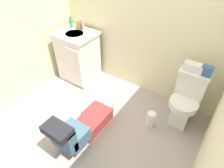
# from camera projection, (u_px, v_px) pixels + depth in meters

# --- Properties ---
(ground_plane) EXTENTS (3.04, 3.02, 0.04)m
(ground_plane) POSITION_uv_depth(u_px,v_px,m) (96.00, 124.00, 2.64)
(ground_plane) COLOR #A5948A
(wall_back) EXTENTS (2.70, 0.08, 2.40)m
(wall_back) POSITION_uv_depth(u_px,v_px,m) (140.00, 12.00, 2.54)
(wall_back) COLOR beige
(wall_back) RESTS_ON ground_plane
(wall_left) EXTENTS (0.08, 2.02, 2.40)m
(wall_left) POSITION_uv_depth(u_px,v_px,m) (9.00, 16.00, 2.43)
(wall_left) COLOR beige
(wall_left) RESTS_ON ground_plane
(toilet) EXTENTS (0.36, 0.46, 0.75)m
(toilet) POSITION_uv_depth(u_px,v_px,m) (186.00, 100.00, 2.45)
(toilet) COLOR silver
(toilet) RESTS_ON ground_plane
(vanity_cabinet) EXTENTS (0.60, 0.53, 0.82)m
(vanity_cabinet) POSITION_uv_depth(u_px,v_px,m) (78.00, 56.00, 3.18)
(vanity_cabinet) COLOR silver
(vanity_cabinet) RESTS_ON ground_plane
(faucet) EXTENTS (0.02, 0.02, 0.10)m
(faucet) POSITION_uv_depth(u_px,v_px,m) (81.00, 27.00, 2.99)
(faucet) COLOR silver
(faucet) RESTS_ON vanity_cabinet
(person_plumber) EXTENTS (0.39, 1.06, 0.52)m
(person_plumber) POSITION_uv_depth(u_px,v_px,m) (83.00, 125.00, 2.38)
(person_plumber) COLOR maroon
(person_plumber) RESTS_ON ground_plane
(tissue_box) EXTENTS (0.22, 0.11, 0.10)m
(tissue_box) POSITION_uv_depth(u_px,v_px,m) (193.00, 67.00, 2.25)
(tissue_box) COLOR silver
(tissue_box) RESTS_ON toilet
(toiletry_bag) EXTENTS (0.12, 0.09, 0.11)m
(toiletry_bag) POSITION_uv_depth(u_px,v_px,m) (207.00, 71.00, 2.18)
(toiletry_bag) COLOR #33598C
(toiletry_bag) RESTS_ON toilet
(soap_dispenser) EXTENTS (0.06, 0.06, 0.17)m
(soap_dispenser) POSITION_uv_depth(u_px,v_px,m) (71.00, 23.00, 3.05)
(soap_dispenser) COLOR #3F965A
(soap_dispenser) RESTS_ON vanity_cabinet
(bottle_clear) EXTENTS (0.05, 0.05, 0.13)m
(bottle_clear) POSITION_uv_depth(u_px,v_px,m) (77.00, 24.00, 3.03)
(bottle_clear) COLOR silver
(bottle_clear) RESTS_ON vanity_cabinet
(bottle_amber) EXTENTS (0.04, 0.04, 0.16)m
(bottle_amber) POSITION_uv_depth(u_px,v_px,m) (79.00, 25.00, 2.98)
(bottle_amber) COLOR gold
(bottle_amber) RESTS_ON vanity_cabinet
(bottle_pink) EXTENTS (0.05, 0.05, 0.18)m
(bottle_pink) POSITION_uv_depth(u_px,v_px,m) (83.00, 24.00, 2.95)
(bottle_pink) COLOR pink
(bottle_pink) RESTS_ON vanity_cabinet
(paper_towel_roll) EXTENTS (0.11, 0.11, 0.22)m
(paper_towel_roll) POSITION_uv_depth(u_px,v_px,m) (151.00, 119.00, 2.54)
(paper_towel_roll) COLOR white
(paper_towel_roll) RESTS_ON ground_plane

